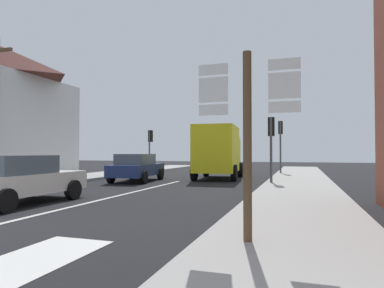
% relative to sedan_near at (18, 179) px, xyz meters
% --- Properties ---
extents(ground_plane, '(80.00, 80.00, 0.00)m').
position_rel_sedan_near_xyz_m(ground_plane, '(1.83, 7.05, -0.76)').
color(ground_plane, black).
extents(sidewalk_right, '(3.11, 44.00, 0.14)m').
position_rel_sedan_near_xyz_m(sidewalk_right, '(7.98, 5.05, -0.69)').
color(sidewalk_right, '#9E9B96').
rests_on(sidewalk_right, ground).
extents(sidewalk_left, '(3.11, 44.00, 0.14)m').
position_rel_sedan_near_xyz_m(sidewalk_left, '(-4.32, 5.05, -0.69)').
color(sidewalk_left, '#9E9B96').
rests_on(sidewalk_left, ground).
extents(lane_centre_stripe, '(0.16, 12.00, 0.01)m').
position_rel_sedan_near_xyz_m(lane_centre_stripe, '(1.83, 3.05, -0.75)').
color(lane_centre_stripe, silver).
rests_on(lane_centre_stripe, ground).
extents(lane_turn_arrow, '(1.20, 2.20, 0.01)m').
position_rel_sedan_near_xyz_m(lane_turn_arrow, '(4.35, -3.95, -0.75)').
color(lane_turn_arrow, silver).
rests_on(lane_turn_arrow, ground).
extents(sedan_near, '(1.97, 4.20, 1.47)m').
position_rel_sedan_near_xyz_m(sedan_near, '(0.00, 0.00, 0.00)').
color(sedan_near, beige).
rests_on(sedan_near, ground).
extents(sedan_far, '(2.28, 4.35, 1.47)m').
position_rel_sedan_near_xyz_m(sedan_far, '(-0.31, 8.29, 0.00)').
color(sedan_far, navy).
rests_on(sedan_far, ground).
extents(delivery_truck, '(2.79, 5.14, 3.05)m').
position_rel_sedan_near_xyz_m(delivery_truck, '(3.44, 11.31, 0.89)').
color(delivery_truck, yellow).
rests_on(delivery_truck, ground).
extents(route_sign_post, '(1.66, 0.14, 3.20)m').
position_rel_sedan_near_xyz_m(route_sign_post, '(7.24, -2.58, 1.15)').
color(route_sign_post, brown).
rests_on(route_sign_post, ground).
extents(traffic_light_near_right, '(0.30, 0.49, 3.23)m').
position_rel_sedan_near_xyz_m(traffic_light_near_right, '(6.72, 8.44, 1.63)').
color(traffic_light_near_right, '#47474C').
rests_on(traffic_light_near_right, ground).
extents(traffic_light_far_left, '(0.30, 0.49, 3.26)m').
position_rel_sedan_near_xyz_m(traffic_light_far_left, '(-3.07, 15.92, 1.66)').
color(traffic_light_far_left, '#47474C').
rests_on(traffic_light_far_left, ground).
extents(traffic_light_far_right, '(0.30, 0.49, 3.73)m').
position_rel_sedan_near_xyz_m(traffic_light_far_right, '(6.72, 16.18, 2.00)').
color(traffic_light_far_right, '#47474C').
rests_on(traffic_light_far_right, ground).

